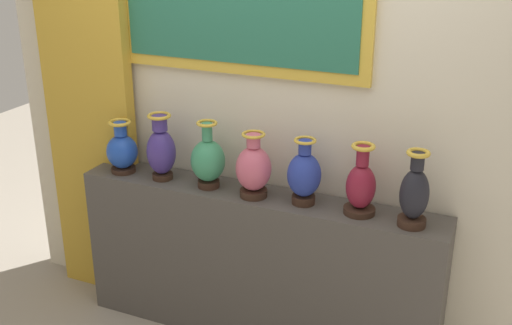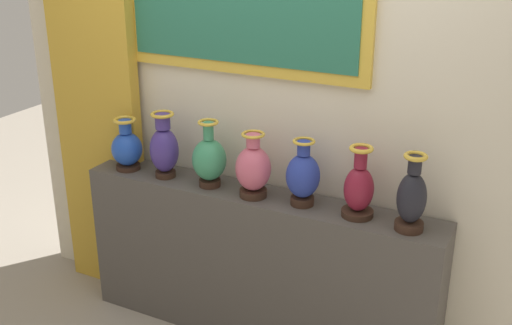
{
  "view_description": "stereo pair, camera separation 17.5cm",
  "coord_description": "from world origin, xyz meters",
  "px_view_note": "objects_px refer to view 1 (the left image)",
  "views": [
    {
      "loc": [
        1.23,
        -2.79,
        2.28
      ],
      "look_at": [
        0.0,
        0.0,
        1.07
      ],
      "focal_mm": 44.17,
      "sensor_mm": 36.0,
      "label": 1
    },
    {
      "loc": [
        1.39,
        -2.72,
        2.28
      ],
      "look_at": [
        0.0,
        0.0,
        1.07
      ],
      "focal_mm": 44.17,
      "sensor_mm": 36.0,
      "label": 2
    }
  ],
  "objects_px": {
    "vase_onyx": "(414,194)",
    "vase_rose": "(254,169)",
    "vase_sapphire": "(122,150)",
    "vase_cobalt": "(304,175)",
    "vase_jade": "(208,160)",
    "vase_burgundy": "(361,186)",
    "vase_indigo": "(161,150)"
  },
  "relations": [
    {
      "from": "vase_sapphire",
      "to": "vase_burgundy",
      "type": "distance_m",
      "value": 1.39
    },
    {
      "from": "vase_burgundy",
      "to": "vase_cobalt",
      "type": "bearing_deg",
      "value": -179.73
    },
    {
      "from": "vase_sapphire",
      "to": "vase_indigo",
      "type": "distance_m",
      "value": 0.26
    },
    {
      "from": "vase_jade",
      "to": "vase_rose",
      "type": "distance_m",
      "value": 0.28
    },
    {
      "from": "vase_indigo",
      "to": "vase_burgundy",
      "type": "height_order",
      "value": "vase_indigo"
    },
    {
      "from": "vase_indigo",
      "to": "vase_rose",
      "type": "bearing_deg",
      "value": -1.06
    },
    {
      "from": "vase_rose",
      "to": "vase_indigo",
      "type": "bearing_deg",
      "value": 178.94
    },
    {
      "from": "vase_jade",
      "to": "vase_rose",
      "type": "height_order",
      "value": "vase_jade"
    },
    {
      "from": "vase_indigo",
      "to": "vase_rose",
      "type": "height_order",
      "value": "vase_indigo"
    },
    {
      "from": "vase_jade",
      "to": "vase_onyx",
      "type": "distance_m",
      "value": 1.1
    },
    {
      "from": "vase_onyx",
      "to": "vase_rose",
      "type": "bearing_deg",
      "value": 179.72
    },
    {
      "from": "vase_rose",
      "to": "vase_sapphire",
      "type": "bearing_deg",
      "value": 179.47
    },
    {
      "from": "vase_jade",
      "to": "vase_burgundy",
      "type": "height_order",
      "value": "vase_jade"
    },
    {
      "from": "vase_indigo",
      "to": "vase_cobalt",
      "type": "height_order",
      "value": "vase_indigo"
    },
    {
      "from": "vase_sapphire",
      "to": "vase_rose",
      "type": "height_order",
      "value": "vase_rose"
    },
    {
      "from": "vase_onyx",
      "to": "vase_jade",
      "type": "bearing_deg",
      "value": 179.06
    },
    {
      "from": "vase_indigo",
      "to": "vase_cobalt",
      "type": "xyz_separation_m",
      "value": [
        0.83,
        0.01,
        -0.02
      ]
    },
    {
      "from": "vase_sapphire",
      "to": "vase_cobalt",
      "type": "distance_m",
      "value": 1.09
    },
    {
      "from": "vase_cobalt",
      "to": "vase_jade",
      "type": "bearing_deg",
      "value": -178.89
    },
    {
      "from": "vase_jade",
      "to": "vase_onyx",
      "type": "bearing_deg",
      "value": -0.94
    },
    {
      "from": "vase_indigo",
      "to": "vase_burgundy",
      "type": "relative_size",
      "value": 1.04
    },
    {
      "from": "vase_jade",
      "to": "vase_onyx",
      "type": "relative_size",
      "value": 0.98
    },
    {
      "from": "vase_sapphire",
      "to": "vase_cobalt",
      "type": "bearing_deg",
      "value": 0.89
    },
    {
      "from": "vase_burgundy",
      "to": "vase_indigo",
      "type": "bearing_deg",
      "value": -179.21
    },
    {
      "from": "vase_rose",
      "to": "vase_cobalt",
      "type": "height_order",
      "value": "vase_rose"
    },
    {
      "from": "vase_indigo",
      "to": "vase_jade",
      "type": "distance_m",
      "value": 0.29
    },
    {
      "from": "vase_indigo",
      "to": "vase_rose",
      "type": "xyz_separation_m",
      "value": [
        0.57,
        -0.01,
        -0.02
      ]
    },
    {
      "from": "vase_jade",
      "to": "vase_onyx",
      "type": "xyz_separation_m",
      "value": [
        1.1,
        -0.02,
        0.01
      ]
    },
    {
      "from": "vase_rose",
      "to": "vase_jade",
      "type": "bearing_deg",
      "value": 177.11
    },
    {
      "from": "vase_indigo",
      "to": "vase_sapphire",
      "type": "bearing_deg",
      "value": -179.36
    },
    {
      "from": "vase_sapphire",
      "to": "vase_jade",
      "type": "bearing_deg",
      "value": 0.67
    },
    {
      "from": "vase_cobalt",
      "to": "vase_burgundy",
      "type": "bearing_deg",
      "value": 0.27
    }
  ]
}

